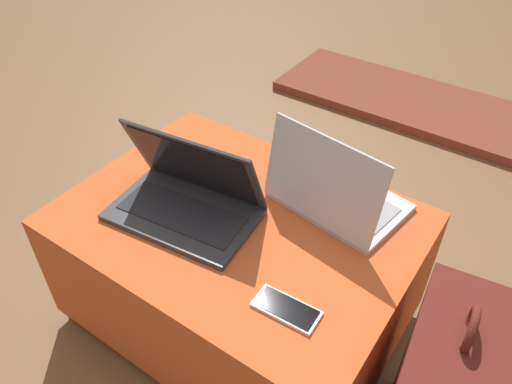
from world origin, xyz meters
The scene contains 6 objects.
ground_plane centered at (0.00, 0.00, 0.00)m, with size 14.00×14.00×0.00m, color brown.
ottoman centered at (0.00, 0.00, 0.21)m, with size 0.88×0.65×0.41m.
laptop_near centered at (-0.12, -0.05, 0.46)m, with size 0.39×0.27×0.22m.
laptop_far centered at (0.18, 0.17, 0.46)m, with size 0.35×0.27×0.24m.
cell_phone centered at (0.25, -0.17, 0.41)m, with size 0.15×0.07×0.01m.
fireplace_hearth centered at (0.00, 1.49, 0.02)m, with size 1.40×0.50×0.04m.
Camera 1 is at (0.57, -0.73, 1.28)m, focal length 35.00 mm.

